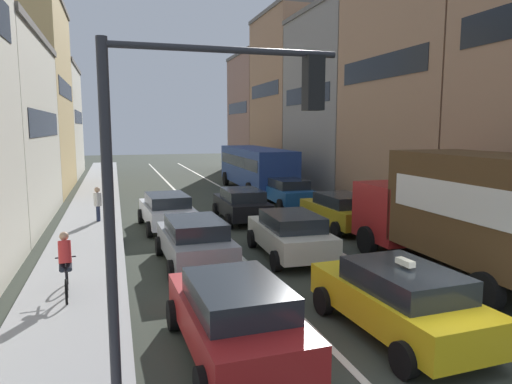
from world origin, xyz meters
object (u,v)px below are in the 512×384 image
(traffic_light_pole, at_px, (194,158))
(wagon_left_lane_second, at_px, (195,240))
(sedan_centre_lane_second, at_px, (290,233))
(removalist_box_truck, at_px, (461,210))
(taxi_centre_lane_front, at_px, (399,298))
(sedan_right_lane_behind_truck, at_px, (340,210))
(pedestrian_near_kerb, at_px, (98,203))
(sedan_left_lane_third, at_px, (167,210))
(hatchback_centre_lane_third, at_px, (242,204))
(sedan_left_lane_front, at_px, (235,315))
(wagon_right_lane_far, at_px, (287,192))
(cyclist_on_sidewalk, at_px, (66,267))
(bus_mid_queue_primary, at_px, (256,165))

(traffic_light_pole, relative_size, wagon_left_lane_second, 1.26)
(sedan_centre_lane_second, height_order, wagon_left_lane_second, same)
(removalist_box_truck, relative_size, taxi_centre_lane_front, 1.76)
(sedan_right_lane_behind_truck, bearing_deg, pedestrian_near_kerb, 66.38)
(sedan_left_lane_third, bearing_deg, pedestrian_near_kerb, 53.33)
(sedan_centre_lane_second, distance_m, hatchback_centre_lane_third, 6.29)
(sedan_left_lane_front, distance_m, wagon_right_lane_far, 17.07)
(sedan_left_lane_front, bearing_deg, cyclist_on_sidewalk, 37.36)
(traffic_light_pole, height_order, pedestrian_near_kerb, traffic_light_pole)
(traffic_light_pole, height_order, sedan_centre_lane_second, traffic_light_pole)
(sedan_left_lane_front, height_order, sedan_left_lane_third, same)
(hatchback_centre_lane_third, relative_size, cyclist_on_sidewalk, 2.50)
(wagon_left_lane_second, distance_m, sedan_left_lane_third, 5.70)
(wagon_left_lane_second, xyz_separation_m, wagon_right_lane_far, (6.68, 9.59, 0.00))
(sedan_left_lane_front, relative_size, sedan_right_lane_behind_truck, 1.01)
(hatchback_centre_lane_third, xyz_separation_m, pedestrian_near_kerb, (-6.28, 1.23, 0.15))
(sedan_left_lane_front, xyz_separation_m, bus_mid_queue_primary, (6.99, 21.85, 0.96))
(sedan_left_lane_third, distance_m, sedan_right_lane_behind_truck, 7.35)
(wagon_left_lane_second, distance_m, sedan_right_lane_behind_truck, 7.63)
(sedan_left_lane_front, height_order, sedan_centre_lane_second, same)
(traffic_light_pole, relative_size, sedan_right_lane_behind_truck, 1.27)
(sedan_left_lane_front, bearing_deg, pedestrian_near_kerb, 9.64)
(traffic_light_pole, distance_m, hatchback_centre_lane_third, 14.47)
(sedan_left_lane_third, relative_size, wagon_right_lane_far, 1.02)
(wagon_left_lane_second, bearing_deg, wagon_right_lane_far, -36.48)
(taxi_centre_lane_front, distance_m, wagon_right_lane_far, 16.13)
(sedan_left_lane_front, height_order, wagon_left_lane_second, same)
(bus_mid_queue_primary, xyz_separation_m, cyclist_on_sidewalk, (-10.29, -17.84, -0.91))
(hatchback_centre_lane_third, bearing_deg, sedan_left_lane_third, 101.29)
(wagon_left_lane_second, xyz_separation_m, pedestrian_near_kerb, (-3.07, 7.55, 0.15))
(sedan_left_lane_third, bearing_deg, cyclist_on_sidewalk, 153.42)
(sedan_left_lane_third, bearing_deg, hatchback_centre_lane_third, -83.07)
(sedan_right_lane_behind_truck, xyz_separation_m, pedestrian_near_kerb, (-9.85, 4.03, 0.15))
(sedan_right_lane_behind_truck, relative_size, pedestrian_near_kerb, 2.62)
(taxi_centre_lane_front, xyz_separation_m, bus_mid_queue_primary, (3.56, 21.99, 0.96))
(hatchback_centre_lane_third, distance_m, bus_mid_queue_primary, 10.19)
(bus_mid_queue_primary, relative_size, cyclist_on_sidewalk, 6.10)
(wagon_left_lane_second, relative_size, bus_mid_queue_primary, 0.41)
(wagon_left_lane_second, bearing_deg, hatchback_centre_lane_third, -28.55)
(removalist_box_truck, bearing_deg, pedestrian_near_kerb, 42.67)
(sedan_left_lane_front, bearing_deg, wagon_right_lane_far, -26.06)
(sedan_left_lane_front, bearing_deg, sedan_left_lane_third, -2.14)
(sedan_right_lane_behind_truck, xyz_separation_m, bus_mid_queue_primary, (-0.03, 12.32, 0.96))
(pedestrian_near_kerb, bearing_deg, sedan_left_lane_third, -31.07)
(sedan_right_lane_behind_truck, xyz_separation_m, wagon_right_lane_far, (-0.09, 6.07, 0.00))
(sedan_left_lane_front, xyz_separation_m, cyclist_on_sidewalk, (-3.30, 4.01, 0.05))
(bus_mid_queue_primary, bearing_deg, taxi_centre_lane_front, 172.00)
(hatchback_centre_lane_third, height_order, wagon_right_lane_far, same)
(taxi_centre_lane_front, xyz_separation_m, wagon_right_lane_far, (3.50, 15.75, -0.00))
(bus_mid_queue_primary, bearing_deg, pedestrian_near_kerb, 131.38)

